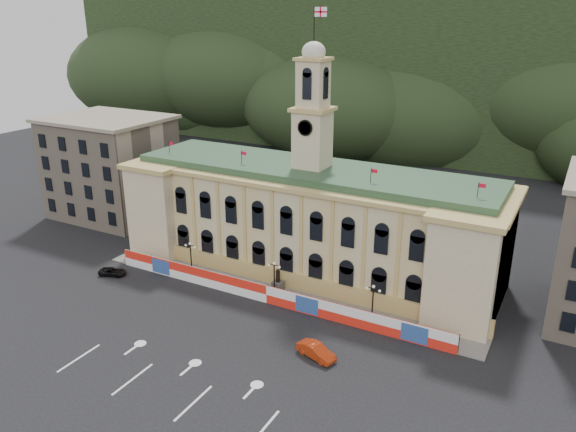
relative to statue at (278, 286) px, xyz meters
The scene contains 13 objects.
ground 18.04m from the statue, 90.00° to the right, with size 260.00×260.00×0.00m, color black.
lane_markings 23.03m from the statue, 90.00° to the right, with size 26.00×10.00×0.02m, color white, non-canonical shape.
hill_ridge 105.59m from the statue, 89.98° to the left, with size 230.00×80.00×64.00m.
city_hall 11.71m from the statue, 90.00° to the left, with size 56.20×17.60×37.10m.
side_building_left 45.63m from the statue, 163.26° to the left, with size 21.00×17.00×18.60m.
hoarding_fence 2.93m from the statue, 88.90° to the right, with size 50.00×0.44×2.50m.
pavement 1.13m from the statue, 90.00° to the right, with size 56.00×5.50×0.16m, color slate.
statue is the anchor object (origin of this frame).
lamp_left 14.16m from the statue, behind, with size 1.96×0.44×5.15m.
lamp_center 2.14m from the statue, 90.00° to the right, with size 1.96×0.44×5.15m.
lamp_right 14.16m from the statue, ahead, with size 1.96×0.44×5.15m.
red_sedan 15.80m from the statue, 44.75° to the right, with size 5.09×2.98×1.59m, color #A8290C.
black_suv 25.02m from the statue, 164.33° to the right, with size 4.38×3.06×1.11m, color black.
Camera 1 is at (34.17, -41.67, 36.51)m, focal length 35.00 mm.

